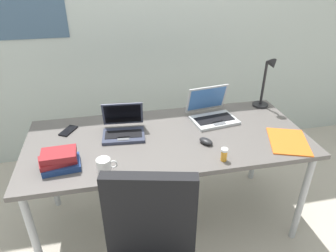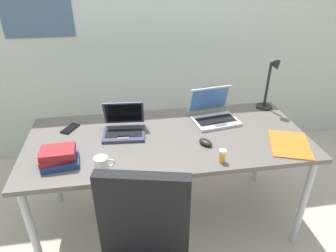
# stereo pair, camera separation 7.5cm
# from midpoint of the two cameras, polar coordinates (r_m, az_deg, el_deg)

# --- Properties ---
(ground_plane) EXTENTS (12.00, 12.00, 0.00)m
(ground_plane) POSITION_cam_midpoint_polar(r_m,az_deg,el_deg) (2.45, -0.92, -17.00)
(ground_plane) COLOR #B7AD9E
(wall_back) EXTENTS (6.00, 0.13, 2.60)m
(wall_back) POSITION_cam_midpoint_polar(r_m,az_deg,el_deg) (2.82, -5.70, 19.65)
(wall_back) COLOR #B2BCB7
(wall_back) RESTS_ON ground_plane
(desk) EXTENTS (1.80, 0.80, 0.74)m
(desk) POSITION_cam_midpoint_polar(r_m,az_deg,el_deg) (2.01, -1.07, -3.42)
(desk) COLOR #595451
(desk) RESTS_ON ground_plane
(desk_lamp) EXTENTS (0.12, 0.18, 0.40)m
(desk_lamp) POSITION_cam_midpoint_polar(r_m,az_deg,el_deg) (2.38, 17.00, 7.59)
(desk_lamp) COLOR black
(desk_lamp) RESTS_ON desk
(laptop_near_lamp) EXTENTS (0.34, 0.32, 0.22)m
(laptop_near_lamp) POSITION_cam_midpoint_polar(r_m,az_deg,el_deg) (2.19, 7.24, 2.37)
(laptop_near_lamp) COLOR #B7BABC
(laptop_near_lamp) RESTS_ON desk
(laptop_front_left) EXTENTS (0.29, 0.27, 0.20)m
(laptop_front_left) POSITION_cam_midpoint_polar(r_m,az_deg,el_deg) (2.01, -9.40, -0.50)
(laptop_front_left) COLOR #33384C
(laptop_front_left) RESTS_ON desk
(computer_mouse) EXTENTS (0.10, 0.11, 0.03)m
(computer_mouse) POSITION_cam_midpoint_polar(r_m,az_deg,el_deg) (1.91, 6.00, -2.87)
(computer_mouse) COLOR black
(computer_mouse) RESTS_ON desk
(cell_phone) EXTENTS (0.12, 0.15, 0.01)m
(cell_phone) POSITION_cam_midpoint_polar(r_m,az_deg,el_deg) (2.15, -19.09, -0.86)
(cell_phone) COLOR black
(cell_phone) RESTS_ON desk
(pill_bottle) EXTENTS (0.04, 0.04, 0.08)m
(pill_bottle) POSITION_cam_midpoint_polar(r_m,az_deg,el_deg) (1.76, 9.24, -5.28)
(pill_bottle) COLOR gold
(pill_bottle) RESTS_ON desk
(book_stack) EXTENTS (0.23, 0.17, 0.10)m
(book_stack) POSITION_cam_midpoint_polar(r_m,az_deg,el_deg) (1.80, -20.75, -6.02)
(book_stack) COLOR navy
(book_stack) RESTS_ON desk
(paper_folder_front_left) EXTENTS (0.32, 0.37, 0.01)m
(paper_folder_front_left) POSITION_cam_midpoint_polar(r_m,az_deg,el_deg) (2.05, 20.61, -2.72)
(paper_folder_front_left) COLOR orange
(paper_folder_front_left) RESTS_ON desk
(coffee_mug) EXTENTS (0.11, 0.08, 0.09)m
(coffee_mug) POSITION_cam_midpoint_polar(r_m,az_deg,el_deg) (1.69, -13.09, -7.32)
(coffee_mug) COLOR white
(coffee_mug) RESTS_ON desk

